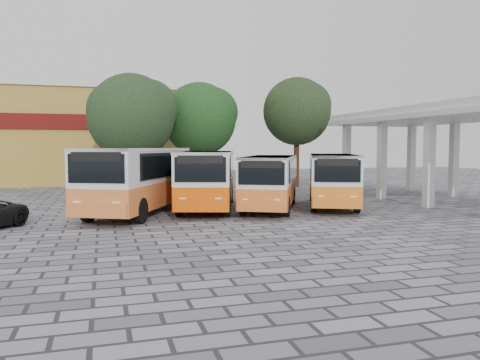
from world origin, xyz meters
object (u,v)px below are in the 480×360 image
object	(u,v)px
bus_far_left	(139,176)
bus_far_right	(333,176)
bus_centre_right	(270,179)
bus_centre_left	(208,176)

from	to	relation	value
bus_far_left	bus_far_right	distance (m)	10.14
bus_far_left	bus_centre_right	world-z (taller)	bus_far_left
bus_centre_left	bus_far_left	bearing A→B (deg)	-152.05
bus_far_left	bus_centre_left	bearing A→B (deg)	37.00
bus_far_left	bus_centre_right	size ratio (longest dim) A/B	1.15
bus_far_left	bus_centre_right	distance (m)	6.56
bus_centre_left	bus_far_right	world-z (taller)	bus_centre_left
bus_centre_left	bus_centre_right	distance (m)	3.20
bus_centre_right	bus_far_right	xyz separation A→B (m)	(3.59, 0.16, 0.04)
bus_centre_left	bus_far_right	bearing A→B (deg)	9.46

